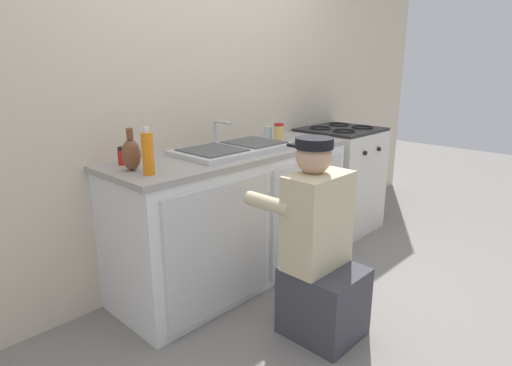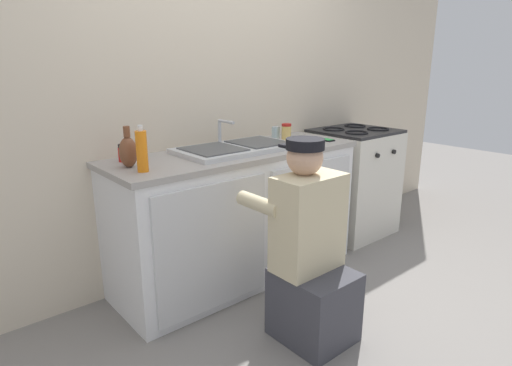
{
  "view_description": "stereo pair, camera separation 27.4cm",
  "coord_description": "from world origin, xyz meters",
  "px_view_note": "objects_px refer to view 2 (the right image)",
  "views": [
    {
      "loc": [
        -1.91,
        -1.73,
        1.48
      ],
      "look_at": [
        0.0,
        0.1,
        0.73
      ],
      "focal_mm": 30.0,
      "sensor_mm": 36.0,
      "label": 1
    },
    {
      "loc": [
        -1.71,
        -1.92,
        1.48
      ],
      "look_at": [
        0.0,
        0.1,
        0.73
      ],
      "focal_mm": 30.0,
      "sensor_mm": 36.0,
      "label": 2
    }
  ],
  "objects_px": {
    "water_glass": "(276,133)",
    "spice_bottle_red": "(122,153)",
    "stove_range": "(352,182)",
    "vase_decorative": "(128,151)",
    "sink_double_basin": "(236,148)",
    "condiment_jar": "(286,132)",
    "plumber_person": "(310,259)",
    "cell_phone": "(325,140)",
    "soap_bottle_orange": "(142,151)"
  },
  "relations": [
    {
      "from": "water_glass",
      "to": "spice_bottle_red",
      "type": "relative_size",
      "value": 0.95
    },
    {
      "from": "stove_range",
      "to": "spice_bottle_red",
      "type": "xyz_separation_m",
      "value": [
        -2.0,
        0.17,
        0.5
      ]
    },
    {
      "from": "water_glass",
      "to": "vase_decorative",
      "type": "height_order",
      "value": "vase_decorative"
    },
    {
      "from": "sink_double_basin",
      "to": "condiment_jar",
      "type": "xyz_separation_m",
      "value": [
        0.5,
        0.04,
        0.05
      ]
    },
    {
      "from": "plumber_person",
      "to": "vase_decorative",
      "type": "height_order",
      "value": "vase_decorative"
    },
    {
      "from": "plumber_person",
      "to": "sink_double_basin",
      "type": "bearing_deg",
      "value": 80.79
    },
    {
      "from": "sink_double_basin",
      "to": "plumber_person",
      "type": "xyz_separation_m",
      "value": [
        -0.13,
        -0.8,
        -0.47
      ]
    },
    {
      "from": "stove_range",
      "to": "cell_phone",
      "type": "height_order",
      "value": "stove_range"
    },
    {
      "from": "sink_double_basin",
      "to": "water_glass",
      "type": "relative_size",
      "value": 8.0
    },
    {
      "from": "stove_range",
      "to": "spice_bottle_red",
      "type": "distance_m",
      "value": 2.07
    },
    {
      "from": "condiment_jar",
      "to": "sink_double_basin",
      "type": "bearing_deg",
      "value": -174.95
    },
    {
      "from": "sink_double_basin",
      "to": "soap_bottle_orange",
      "type": "relative_size",
      "value": 3.2
    },
    {
      "from": "water_glass",
      "to": "cell_phone",
      "type": "bearing_deg",
      "value": -44.54
    },
    {
      "from": "spice_bottle_red",
      "to": "condiment_jar",
      "type": "height_order",
      "value": "condiment_jar"
    },
    {
      "from": "stove_range",
      "to": "soap_bottle_orange",
      "type": "xyz_separation_m",
      "value": [
        -2.02,
        -0.13,
        0.56
      ]
    },
    {
      "from": "sink_double_basin",
      "to": "cell_phone",
      "type": "xyz_separation_m",
      "value": [
        0.74,
        -0.13,
        -0.01
      ]
    },
    {
      "from": "cell_phone",
      "to": "soap_bottle_orange",
      "type": "relative_size",
      "value": 0.56
    },
    {
      "from": "plumber_person",
      "to": "water_glass",
      "type": "xyz_separation_m",
      "value": [
        0.6,
        0.93,
        0.5
      ]
    },
    {
      "from": "water_glass",
      "to": "soap_bottle_orange",
      "type": "relative_size",
      "value": 0.4
    },
    {
      "from": "stove_range",
      "to": "vase_decorative",
      "type": "xyz_separation_m",
      "value": [
        -2.03,
        0.02,
        0.54
      ]
    },
    {
      "from": "cell_phone",
      "to": "vase_decorative",
      "type": "relative_size",
      "value": 0.61
    },
    {
      "from": "plumber_person",
      "to": "cell_phone",
      "type": "bearing_deg",
      "value": 37.73
    },
    {
      "from": "plumber_person",
      "to": "cell_phone",
      "type": "height_order",
      "value": "plumber_person"
    },
    {
      "from": "cell_phone",
      "to": "water_glass",
      "type": "height_order",
      "value": "water_glass"
    },
    {
      "from": "stove_range",
      "to": "plumber_person",
      "type": "xyz_separation_m",
      "value": [
        -1.41,
        -0.8,
        -0.0
      ]
    },
    {
      "from": "stove_range",
      "to": "vase_decorative",
      "type": "distance_m",
      "value": 2.1
    },
    {
      "from": "spice_bottle_red",
      "to": "stove_range",
      "type": "bearing_deg",
      "value": -4.93
    },
    {
      "from": "stove_range",
      "to": "spice_bottle_red",
      "type": "height_order",
      "value": "spice_bottle_red"
    },
    {
      "from": "water_glass",
      "to": "plumber_person",
      "type": "bearing_deg",
      "value": -122.98
    },
    {
      "from": "cell_phone",
      "to": "spice_bottle_red",
      "type": "relative_size",
      "value": 1.33
    },
    {
      "from": "spice_bottle_red",
      "to": "sink_double_basin",
      "type": "bearing_deg",
      "value": -13.33
    },
    {
      "from": "water_glass",
      "to": "vase_decorative",
      "type": "bearing_deg",
      "value": -174.71
    },
    {
      "from": "stove_range",
      "to": "cell_phone",
      "type": "xyz_separation_m",
      "value": [
        -0.55,
        -0.13,
        0.45
      ]
    },
    {
      "from": "condiment_jar",
      "to": "vase_decorative",
      "type": "distance_m",
      "value": 1.25
    },
    {
      "from": "vase_decorative",
      "to": "sink_double_basin",
      "type": "bearing_deg",
      "value": -1.11
    },
    {
      "from": "vase_decorative",
      "to": "soap_bottle_orange",
      "type": "bearing_deg",
      "value": -84.63
    },
    {
      "from": "stove_range",
      "to": "cell_phone",
      "type": "bearing_deg",
      "value": -166.6
    },
    {
      "from": "water_glass",
      "to": "spice_bottle_red",
      "type": "height_order",
      "value": "spice_bottle_red"
    },
    {
      "from": "water_glass",
      "to": "stove_range",
      "type": "bearing_deg",
      "value": -9.08
    },
    {
      "from": "cell_phone",
      "to": "water_glass",
      "type": "distance_m",
      "value": 0.37
    },
    {
      "from": "plumber_person",
      "to": "spice_bottle_red",
      "type": "distance_m",
      "value": 1.24
    },
    {
      "from": "vase_decorative",
      "to": "cell_phone",
      "type": "bearing_deg",
      "value": -5.65
    },
    {
      "from": "cell_phone",
      "to": "condiment_jar",
      "type": "height_order",
      "value": "condiment_jar"
    },
    {
      "from": "stove_range",
      "to": "soap_bottle_orange",
      "type": "bearing_deg",
      "value": -176.41
    },
    {
      "from": "sink_double_basin",
      "to": "soap_bottle_orange",
      "type": "distance_m",
      "value": 0.75
    },
    {
      "from": "sink_double_basin",
      "to": "vase_decorative",
      "type": "height_order",
      "value": "vase_decorative"
    },
    {
      "from": "cell_phone",
      "to": "water_glass",
      "type": "xyz_separation_m",
      "value": [
        -0.26,
        0.26,
        0.04
      ]
    },
    {
      "from": "soap_bottle_orange",
      "to": "water_glass",
      "type": "bearing_deg",
      "value": 11.99
    },
    {
      "from": "sink_double_basin",
      "to": "soap_bottle_orange",
      "type": "xyz_separation_m",
      "value": [
        -0.73,
        -0.13,
        0.09
      ]
    },
    {
      "from": "plumber_person",
      "to": "stove_range",
      "type": "bearing_deg",
      "value": 29.55
    }
  ]
}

